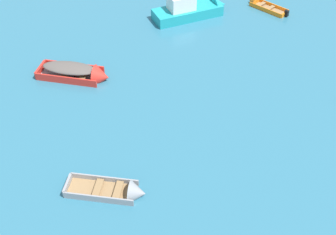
# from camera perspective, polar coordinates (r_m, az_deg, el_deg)

# --- Properties ---
(rowboat_red_back_row_right) EXTENTS (4.43, 1.68, 1.39)m
(rowboat_red_back_row_right) POSITION_cam_1_polar(r_m,az_deg,el_deg) (27.12, -11.06, 5.64)
(rowboat_red_back_row_right) COLOR gray
(rowboat_red_back_row_right) RESTS_ON ground_plane
(rowboat_orange_outer_left) EXTENTS (3.19, 2.59, 0.92)m
(rowboat_orange_outer_left) POSITION_cam_1_polar(r_m,az_deg,el_deg) (35.22, 11.69, 14.00)
(rowboat_orange_outer_left) COLOR #99754C
(rowboat_orange_outer_left) RESTS_ON ground_plane
(rowboat_grey_near_camera) EXTENTS (3.70, 1.28, 1.10)m
(rowboat_grey_near_camera) POSITION_cam_1_polar(r_m,az_deg,el_deg) (20.36, -5.83, -9.43)
(rowboat_grey_near_camera) COLOR #99754C
(rowboat_grey_near_camera) RESTS_ON ground_plane
(motor_launch_turquoise_near_left) EXTENTS (5.55, 4.38, 2.13)m
(motor_launch_turquoise_near_left) POSITION_cam_1_polar(r_m,az_deg,el_deg) (33.03, 3.15, 13.74)
(motor_launch_turquoise_near_left) COLOR teal
(motor_launch_turquoise_near_left) RESTS_ON ground_plane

